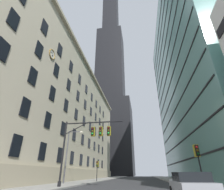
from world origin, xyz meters
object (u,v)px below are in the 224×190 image
parked_car (191,186)px  street_lamppost (69,150)px  traffic_light_near_right (197,153)px  traffic_signal_mast (90,137)px  traffic_light_far_left (97,165)px

parked_car → street_lamppost: bearing=137.5°
traffic_light_near_right → street_lamppost: bearing=154.9°
traffic_signal_mast → street_lamppost: (-4.61, 5.23, -0.79)m
traffic_signal_mast → traffic_light_near_right: size_ratio=1.95×
traffic_signal_mast → traffic_light_far_left: traffic_signal_mast is taller
traffic_light_far_left → traffic_signal_mast: bearing=-79.4°
traffic_light_near_right → parked_car: traffic_light_near_right is taller
street_lamppost → parked_car: (13.06, -11.97, -3.67)m
street_lamppost → parked_car: 18.10m
street_lamppost → parked_car: street_lamppost is taller
traffic_light_far_left → parked_car: (11.13, -21.03, -2.09)m
traffic_light_near_right → traffic_signal_mast: bearing=169.8°
traffic_signal_mast → parked_car: 11.70m
traffic_signal_mast → parked_car: (8.46, -6.75, -4.46)m
traffic_light_far_left → parked_car: bearing=-62.1°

